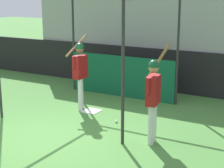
# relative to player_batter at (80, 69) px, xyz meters

# --- Properties ---
(ground_plane) EXTENTS (60.00, 60.00, 0.00)m
(ground_plane) POSITION_rel_player_batter_xyz_m (0.57, -2.12, -1.14)
(ground_plane) COLOR #477F38
(outfield_wall) EXTENTS (24.00, 0.12, 1.39)m
(outfield_wall) POSITION_rel_player_batter_xyz_m (0.57, 2.99, -0.45)
(outfield_wall) COLOR black
(outfield_wall) RESTS_ON ground
(bleacher_section) EXTENTS (8.70, 3.20, 3.07)m
(bleacher_section) POSITION_rel_player_batter_xyz_m (0.57, 4.65, 0.39)
(bleacher_section) COLOR #9E9E99
(bleacher_section) RESTS_ON ground
(batting_cage) EXTENTS (3.65, 3.40, 3.10)m
(batting_cage) POSITION_rel_player_batter_xyz_m (0.37, 1.12, 0.15)
(batting_cage) COLOR #282828
(batting_cage) RESTS_ON ground
(home_plate) EXTENTS (0.44, 0.44, 0.02)m
(home_plate) POSITION_rel_player_batter_xyz_m (0.36, -0.01, -1.13)
(home_plate) COLOR white
(home_plate) RESTS_ON ground
(player_batter) EXTENTS (0.55, 0.91, 2.03)m
(player_batter) POSITION_rel_player_batter_xyz_m (0.00, 0.00, 0.00)
(player_batter) COLOR silver
(player_batter) RESTS_ON ground
(player_waiting) EXTENTS (0.58, 0.79, 2.17)m
(player_waiting) POSITION_rel_player_batter_xyz_m (2.68, -1.21, -0.02)
(player_waiting) COLOR silver
(player_waiting) RESTS_ON ground
(baseball) EXTENTS (0.07, 0.07, 0.07)m
(baseball) POSITION_rel_player_batter_xyz_m (1.40, -0.48, -1.11)
(baseball) COLOR white
(baseball) RESTS_ON ground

